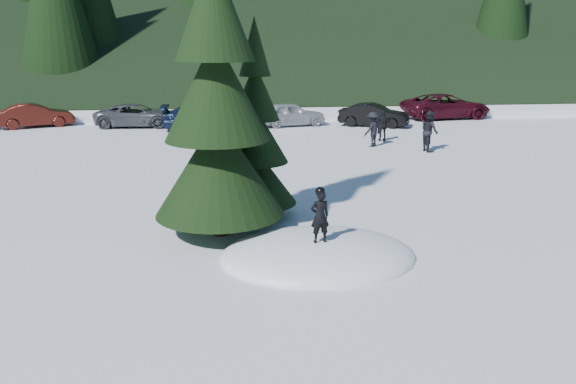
{
  "coord_description": "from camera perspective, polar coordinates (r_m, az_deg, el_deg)",
  "views": [
    {
      "loc": [
        -2.03,
        -11.75,
        4.77
      ],
      "look_at": [
        -0.51,
        1.65,
        1.1
      ],
      "focal_mm": 35.0,
      "sensor_mm": 36.0,
      "label": 1
    }
  ],
  "objects": [
    {
      "name": "car_6",
      "position": [
        36.71,
        15.74,
        8.39
      ],
      "size": [
        5.79,
        3.26,
        1.53
      ],
      "primitive_type": "imported",
      "rotation": [
        0.0,
        0.0,
        1.71
      ],
      "color": "#3A0A15",
      "rests_on": "ground"
    },
    {
      "name": "car_4",
      "position": [
        32.21,
        0.23,
        7.92
      ],
      "size": [
        4.22,
        2.45,
        1.35
      ],
      "primitive_type": "imported",
      "rotation": [
        0.0,
        0.0,
        1.8
      ],
      "color": "#A0A3A9",
      "rests_on": "ground"
    },
    {
      "name": "snow_mound",
      "position": [
        12.84,
        3.1,
        -6.6
      ],
      "size": [
        4.48,
        3.52,
        0.96
      ],
      "primitive_type": "ellipsoid",
      "color": "white",
      "rests_on": "ground"
    },
    {
      "name": "adult_2",
      "position": [
        26.16,
        8.61,
        6.31
      ],
      "size": [
        1.18,
        1.08,
        1.6
      ],
      "primitive_type": "imported",
      "rotation": [
        0.0,
        0.0,
        3.76
      ],
      "color": "black",
      "rests_on": "ground"
    },
    {
      "name": "car_5",
      "position": [
        32.43,
        8.72,
        7.74
      ],
      "size": [
        4.14,
        2.86,
        1.29
      ],
      "primitive_type": "imported",
      "rotation": [
        0.0,
        0.0,
        1.15
      ],
      "color": "black",
      "rests_on": "ground"
    },
    {
      "name": "ground",
      "position": [
        12.84,
        3.1,
        -6.6
      ],
      "size": [
        200.0,
        200.0,
        0.0
      ],
      "primitive_type": "plane",
      "color": "white",
      "rests_on": "ground"
    },
    {
      "name": "car_1",
      "position": [
        34.82,
        -24.3,
        7.11
      ],
      "size": [
        4.24,
        2.82,
        1.32
      ],
      "primitive_type": "imported",
      "rotation": [
        0.0,
        0.0,
        1.96
      ],
      "color": "#3D110B",
      "rests_on": "ground"
    },
    {
      "name": "adult_0",
      "position": [
        25.51,
        14.18,
        6.02
      ],
      "size": [
        0.76,
        0.93,
        1.79
      ],
      "primitive_type": "imported",
      "rotation": [
        0.0,
        0.0,
        1.67
      ],
      "color": "black",
      "rests_on": "ground"
    },
    {
      "name": "car_2",
      "position": [
        33.06,
        -15.09,
        7.52
      ],
      "size": [
        4.71,
        2.37,
        1.28
      ],
      "primitive_type": "imported",
      "rotation": [
        0.0,
        0.0,
        1.52
      ],
      "color": "#474A4E",
      "rests_on": "ground"
    },
    {
      "name": "child_skier",
      "position": [
        12.18,
        3.26,
        -2.49
      ],
      "size": [
        0.47,
        0.35,
        1.18
      ],
      "primitive_type": "imported",
      "rotation": [
        0.0,
        0.0,
        3.32
      ],
      "color": "black",
      "rests_on": "snow_mound"
    },
    {
      "name": "car_3",
      "position": [
        30.92,
        -8.15,
        7.53
      ],
      "size": [
        4.93,
        2.05,
        1.42
      ],
      "primitive_type": "imported",
      "rotation": [
        0.0,
        0.0,
        1.56
      ],
      "color": "#0E1A32",
      "rests_on": "ground"
    },
    {
      "name": "adult_1",
      "position": [
        27.7,
        9.63,
        6.65
      ],
      "size": [
        0.89,
        0.4,
        1.49
      ],
      "primitive_type": "imported",
      "rotation": [
        0.0,
        0.0,
        3.1
      ],
      "color": "black",
      "rests_on": "ground"
    },
    {
      "name": "spruce_tall",
      "position": [
        13.63,
        -7.26,
        8.99
      ],
      "size": [
        3.2,
        3.2,
        8.6
      ],
      "color": "black",
      "rests_on": "ground"
    },
    {
      "name": "spruce_short",
      "position": [
        15.21,
        -3.28,
        5.1
      ],
      "size": [
        2.2,
        2.2,
        5.37
      ],
      "color": "black",
      "rests_on": "ground"
    }
  ]
}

